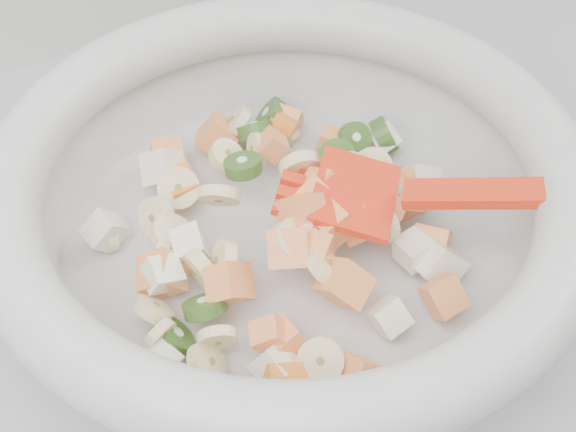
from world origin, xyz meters
name	(u,v)px	position (x,y,z in m)	size (l,w,h in m)	color
mixing_bowl	(289,206)	(0.05, 1.44, 0.96)	(0.39, 0.36, 0.11)	silver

